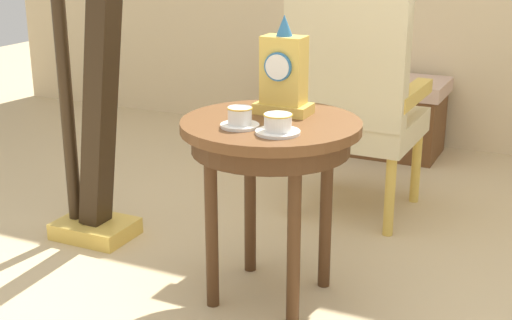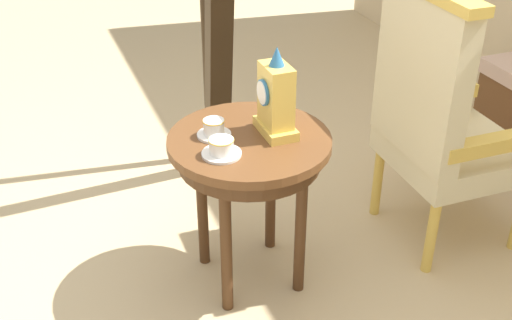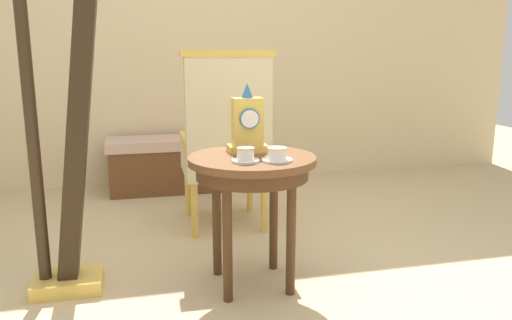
{
  "view_description": "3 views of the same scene",
  "coord_description": "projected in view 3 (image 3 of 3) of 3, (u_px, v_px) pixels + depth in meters",
  "views": [
    {
      "loc": [
        0.9,
        -2.0,
        1.26
      ],
      "look_at": [
        -0.09,
        0.1,
        0.5
      ],
      "focal_mm": 50.33,
      "sensor_mm": 36.0,
      "label": 1
    },
    {
      "loc": [
        1.91,
        -0.63,
        1.79
      ],
      "look_at": [
        -0.08,
        0.14,
        0.52
      ],
      "focal_mm": 45.57,
      "sensor_mm": 36.0,
      "label": 2
    },
    {
      "loc": [
        -0.57,
        -2.17,
        1.13
      ],
      "look_at": [
        0.0,
        0.19,
        0.61
      ],
      "focal_mm": 35.47,
      "sensor_mm": 36.0,
      "label": 3
    }
  ],
  "objects": [
    {
      "name": "ground_plane",
      "position": [
        265.0,
        291.0,
        2.43
      ],
      "size": [
        10.0,
        10.0,
        0.0
      ],
      "primitive_type": "plane",
      "color": "tan"
    },
    {
      "name": "wall_back",
      "position": [
        198.0,
        19.0,
        4.28
      ],
      "size": [
        6.0,
        0.1,
        2.8
      ],
      "primitive_type": "cube",
      "color": "beige",
      "rests_on": "ground"
    },
    {
      "name": "side_table",
      "position": [
        252.0,
        174.0,
        2.4
      ],
      "size": [
        0.61,
        0.61,
        0.65
      ],
      "color": "brown",
      "rests_on": "ground"
    },
    {
      "name": "teacup_left",
      "position": [
        246.0,
        155.0,
        2.25
      ],
      "size": [
        0.13,
        0.13,
        0.07
      ],
      "color": "white",
      "rests_on": "side_table"
    },
    {
      "name": "teacup_right",
      "position": [
        277.0,
        155.0,
        2.27
      ],
      "size": [
        0.14,
        0.14,
        0.06
      ],
      "color": "white",
      "rests_on": "side_table"
    },
    {
      "name": "mantel_clock",
      "position": [
        247.0,
        125.0,
        2.45
      ],
      "size": [
        0.19,
        0.11,
        0.34
      ],
      "color": "gold",
      "rests_on": "side_table"
    },
    {
      "name": "armchair",
      "position": [
        226.0,
        139.0,
        3.17
      ],
      "size": [
        0.56,
        0.54,
        1.14
      ],
      "color": "beige",
      "rests_on": "ground"
    },
    {
      "name": "harp",
      "position": [
        65.0,
        143.0,
        2.31
      ],
      "size": [
        0.4,
        0.24,
        1.78
      ],
      "color": "gold",
      "rests_on": "ground"
    },
    {
      "name": "window_bench",
      "position": [
        170.0,
        164.0,
        4.17
      ],
      "size": [
        1.0,
        0.4,
        0.44
      ],
      "color": "#CCA893",
      "rests_on": "ground"
    }
  ]
}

